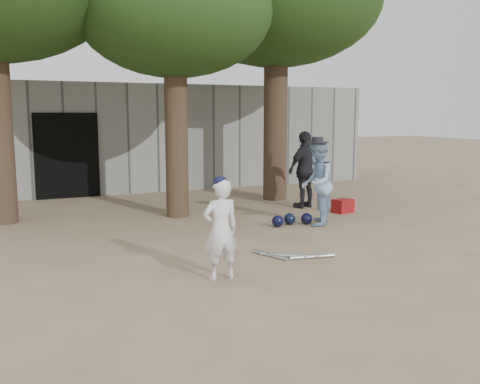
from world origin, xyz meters
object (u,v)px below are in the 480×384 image
spectator_dark (305,170)px  spectator_blue (317,183)px  boy_player (221,230)px  red_bag (343,206)px

spectator_dark → spectator_blue: bearing=48.7°
boy_player → spectator_blue: spectator_blue is taller
red_bag → spectator_dark: bearing=114.9°
spectator_blue → red_bag: size_ratio=3.95×
boy_player → spectator_dark: bearing=-132.6°
boy_player → spectator_dark: (3.89, 4.23, 0.22)m
boy_player → spectator_dark: size_ratio=0.75×
spectator_dark → red_bag: spectator_dark is taller
spectator_blue → spectator_dark: size_ratio=0.93×
boy_player → red_bag: bearing=-142.4°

